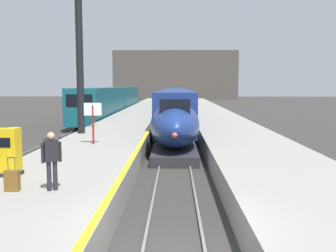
{
  "coord_description": "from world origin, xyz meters",
  "views": [
    {
      "loc": [
        0.03,
        -8.19,
        4.06
      ],
      "look_at": [
        -0.38,
        12.83,
        1.8
      ],
      "focal_mm": 40.59,
      "sensor_mm": 36.0,
      "label": 1
    }
  ],
  "objects_px": {
    "station_column_mid": "(79,42)",
    "ticket_machine_yellow": "(9,154)",
    "departure_info_board": "(93,115)",
    "regional_train_adjacent": "(114,100)",
    "rolling_suitcase": "(12,181)",
    "highspeed_train_main": "(175,103)",
    "passenger_near_edge": "(52,156)"
  },
  "relations": [
    {
      "from": "station_column_mid",
      "to": "regional_train_adjacent",
      "type": "bearing_deg",
      "value": 94.77
    },
    {
      "from": "highspeed_train_main",
      "to": "departure_info_board",
      "type": "bearing_deg",
      "value": -98.91
    },
    {
      "from": "rolling_suitcase",
      "to": "ticket_machine_yellow",
      "type": "xyz_separation_m",
      "value": [
        -0.92,
        1.89,
        0.44
      ]
    },
    {
      "from": "highspeed_train_main",
      "to": "station_column_mid",
      "type": "distance_m",
      "value": 23.48
    },
    {
      "from": "station_column_mid",
      "to": "ticket_machine_yellow",
      "type": "height_order",
      "value": "station_column_mid"
    },
    {
      "from": "regional_train_adjacent",
      "to": "rolling_suitcase",
      "type": "xyz_separation_m",
      "value": [
        3.47,
        -39.5,
        -0.77
      ]
    },
    {
      "from": "highspeed_train_main",
      "to": "ticket_machine_yellow",
      "type": "distance_m",
      "value": 33.93
    },
    {
      "from": "station_column_mid",
      "to": "departure_info_board",
      "type": "bearing_deg",
      "value": -68.83
    },
    {
      "from": "rolling_suitcase",
      "to": "ticket_machine_yellow",
      "type": "distance_m",
      "value": 2.15
    },
    {
      "from": "regional_train_adjacent",
      "to": "ticket_machine_yellow",
      "type": "distance_m",
      "value": 37.69
    },
    {
      "from": "passenger_near_edge",
      "to": "rolling_suitcase",
      "type": "bearing_deg",
      "value": -175.61
    },
    {
      "from": "departure_info_board",
      "to": "station_column_mid",
      "type": "bearing_deg",
      "value": 111.17
    },
    {
      "from": "regional_train_adjacent",
      "to": "station_column_mid",
      "type": "height_order",
      "value": "station_column_mid"
    },
    {
      "from": "regional_train_adjacent",
      "to": "departure_info_board",
      "type": "bearing_deg",
      "value": -82.75
    },
    {
      "from": "regional_train_adjacent",
      "to": "departure_info_board",
      "type": "relative_size",
      "value": 17.26
    },
    {
      "from": "ticket_machine_yellow",
      "to": "departure_info_board",
      "type": "relative_size",
      "value": 0.75
    },
    {
      "from": "station_column_mid",
      "to": "ticket_machine_yellow",
      "type": "xyz_separation_m",
      "value": [
        0.35,
        -11.24,
        -4.92
      ]
    },
    {
      "from": "passenger_near_edge",
      "to": "departure_info_board",
      "type": "xyz_separation_m",
      "value": [
        -0.68,
        8.61,
        0.52
      ]
    },
    {
      "from": "station_column_mid",
      "to": "highspeed_train_main",
      "type": "bearing_deg",
      "value": 75.13
    },
    {
      "from": "departure_info_board",
      "to": "regional_train_adjacent",
      "type": "bearing_deg",
      "value": 97.25
    },
    {
      "from": "passenger_near_edge",
      "to": "ticket_machine_yellow",
      "type": "height_order",
      "value": "passenger_near_edge"
    },
    {
      "from": "passenger_near_edge",
      "to": "ticket_machine_yellow",
      "type": "distance_m",
      "value": 2.74
    },
    {
      "from": "station_column_mid",
      "to": "rolling_suitcase",
      "type": "xyz_separation_m",
      "value": [
        1.27,
        -13.14,
        -5.35
      ]
    },
    {
      "from": "highspeed_train_main",
      "to": "regional_train_adjacent",
      "type": "distance_m",
      "value": 9.1
    },
    {
      "from": "ticket_machine_yellow",
      "to": "highspeed_train_main",
      "type": "bearing_deg",
      "value": 80.59
    },
    {
      "from": "passenger_near_edge",
      "to": "rolling_suitcase",
      "type": "distance_m",
      "value": 1.32
    },
    {
      "from": "station_column_mid",
      "to": "ticket_machine_yellow",
      "type": "relative_size",
      "value": 5.9
    },
    {
      "from": "highspeed_train_main",
      "to": "passenger_near_edge",
      "type": "xyz_separation_m",
      "value": [
        -3.5,
        -35.28,
        0.09
      ]
    },
    {
      "from": "ticket_machine_yellow",
      "to": "station_column_mid",
      "type": "bearing_deg",
      "value": 91.78
    },
    {
      "from": "rolling_suitcase",
      "to": "ticket_machine_yellow",
      "type": "height_order",
      "value": "ticket_machine_yellow"
    },
    {
      "from": "station_column_mid",
      "to": "passenger_near_edge",
      "type": "relative_size",
      "value": 5.58
    },
    {
      "from": "rolling_suitcase",
      "to": "ticket_machine_yellow",
      "type": "relative_size",
      "value": 0.61
    }
  ]
}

